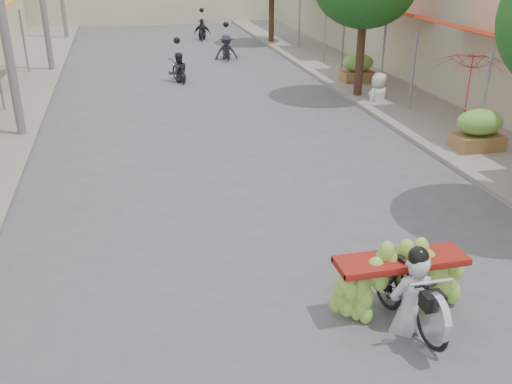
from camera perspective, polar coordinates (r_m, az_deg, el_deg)
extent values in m
cube|color=gray|center=(22.05, 12.97, 10.15)|extent=(4.00, 60.00, 0.12)
cylinder|color=slate|center=(22.13, -23.36, 12.12)|extent=(0.08, 0.08, 2.55)
cylinder|color=slate|center=(25.64, -22.16, 13.66)|extent=(0.08, 0.08, 2.55)
cube|color=red|center=(17.36, 21.39, 14.68)|extent=(1.77, 4.20, 0.53)
cylinder|color=slate|center=(15.64, 21.84, 8.20)|extent=(0.08, 0.08, 2.55)
cylinder|color=slate|center=(18.79, 15.41, 11.42)|extent=(0.08, 0.08, 2.55)
cube|color=red|center=(22.56, 12.78, 17.42)|extent=(1.77, 4.20, 0.53)
cylinder|color=slate|center=(20.71, 12.57, 12.78)|extent=(0.08, 0.08, 2.55)
cylinder|color=slate|center=(24.15, 8.69, 14.56)|extent=(0.08, 0.08, 2.55)
cylinder|color=slate|center=(26.18, 6.90, 15.35)|extent=(0.08, 0.08, 2.55)
cylinder|color=slate|center=(29.75, 4.36, 16.44)|extent=(0.08, 0.08, 2.55)
cylinder|color=#3A2719|center=(20.20, 10.39, 13.62)|extent=(0.28, 0.28, 3.20)
cylinder|color=#3A2719|center=(31.48, 1.55, 17.49)|extent=(0.28, 0.28, 3.20)
cube|color=brown|center=(15.75, 21.24, 4.93)|extent=(1.20, 0.80, 0.50)
ellipsoid|color=#66A63E|center=(15.59, 21.56, 6.95)|extent=(1.20, 0.88, 0.66)
cube|color=brown|center=(22.55, 10.08, 11.48)|extent=(1.20, 0.80, 0.50)
ellipsoid|color=#66A63E|center=(22.43, 10.18, 12.93)|extent=(1.20, 0.88, 0.66)
imported|color=black|center=(8.32, 15.14, -10.09)|extent=(0.77, 1.76, 1.00)
cylinder|color=silver|center=(7.79, 17.44, -11.86)|extent=(0.10, 0.66, 0.66)
cube|color=black|center=(7.76, 17.24, -10.37)|extent=(0.28, 0.22, 0.22)
cylinder|color=silver|center=(7.72, 17.07, -8.62)|extent=(0.60, 0.05, 0.05)
cube|color=maroon|center=(8.38, 14.32, -6.66)|extent=(1.89, 0.55, 0.10)
imported|color=silver|center=(7.91, 15.85, -5.94)|extent=(0.66, 0.49, 1.84)
sphere|color=black|center=(7.50, 16.70, -0.12)|extent=(0.28, 0.28, 0.28)
imported|color=red|center=(15.65, 21.10, 12.95)|extent=(2.46, 2.46, 1.80)
imported|color=silver|center=(19.73, 12.29, 11.58)|extent=(1.06, 0.90, 1.85)
imported|color=black|center=(22.85, -7.77, 11.91)|extent=(0.84, 1.57, 0.84)
imported|color=#27282F|center=(22.72, -7.87, 13.66)|extent=(0.87, 0.63, 1.65)
sphere|color=black|center=(22.65, -7.93, 14.79)|extent=(0.26, 0.26, 0.26)
imported|color=black|center=(27.17, -2.98, 14.17)|extent=(0.59, 1.78, 1.04)
imported|color=#27282F|center=(27.08, -3.01, 15.44)|extent=(1.08, 0.61, 1.65)
sphere|color=black|center=(27.02, -3.03, 16.39)|extent=(0.26, 0.26, 0.26)
imported|color=black|center=(33.14, -5.39, 15.76)|extent=(1.01, 1.80, 0.95)
imported|color=#27282F|center=(33.06, -5.44, 16.87)|extent=(1.07, 0.76, 1.65)
sphere|color=black|center=(33.01, -5.47, 17.65)|extent=(0.26, 0.26, 0.26)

